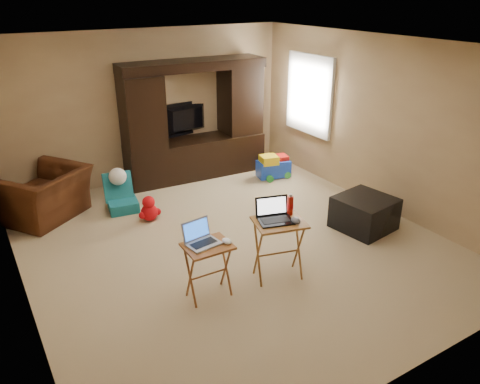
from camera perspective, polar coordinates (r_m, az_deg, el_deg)
floor at (r=6.20m, az=-0.97°, el=-6.15°), size 5.50×5.50×0.00m
ceiling at (r=5.40m, az=-1.16°, el=17.50°), size 5.50×5.50×0.00m
wall_back at (r=8.08m, az=-11.16°, el=10.15°), size 5.00×0.00×5.00m
wall_front at (r=3.78m, az=20.77°, el=-7.04°), size 5.00×0.00×5.00m
wall_left at (r=4.99m, az=-26.62°, el=-0.51°), size 0.00×5.50×5.50m
wall_right at (r=7.22m, az=16.49°, el=8.01°), size 0.00×5.50×5.50m
window_pane at (r=8.25m, az=8.55°, el=11.68°), size 0.00×1.20×1.20m
window_frame at (r=8.24m, az=8.44°, el=11.67°), size 0.06×1.14×1.34m
entertainment_center at (r=8.10m, az=-5.60°, el=8.70°), size 2.48×0.77×2.00m
television at (r=8.32m, az=-6.33°, el=8.78°), size 1.03×0.26×0.59m
recliner at (r=7.25m, az=-22.72°, el=-0.30°), size 1.46×1.43×0.72m
child_rocker at (r=7.15m, az=-14.20°, el=-0.13°), size 0.49×0.54×0.56m
plush_toy at (r=6.80m, az=-11.03°, el=-1.95°), size 0.34×0.28×0.38m
push_toy at (r=8.21m, az=4.10°, el=3.20°), size 0.65×0.53×0.43m
ottoman at (r=6.68m, az=14.91°, el=-2.50°), size 0.80×0.80×0.45m
tray_table_left at (r=5.06m, az=-3.88°, el=-9.57°), size 0.49×0.40×0.63m
tray_table_right at (r=5.35m, az=4.71°, el=-7.01°), size 0.65×0.57×0.72m
laptop_left at (r=4.84m, az=-4.50°, el=-5.19°), size 0.36×0.32×0.24m
laptop_right at (r=5.12m, az=4.40°, el=-2.41°), size 0.45×0.40×0.24m
mouse_left at (r=4.90m, az=-1.63°, el=-6.00°), size 0.09×0.13×0.05m
mouse_right at (r=5.15m, az=6.81°, el=-3.45°), size 0.12×0.16×0.06m
water_bottle at (r=5.29m, az=6.13°, el=-1.66°), size 0.07×0.07×0.22m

